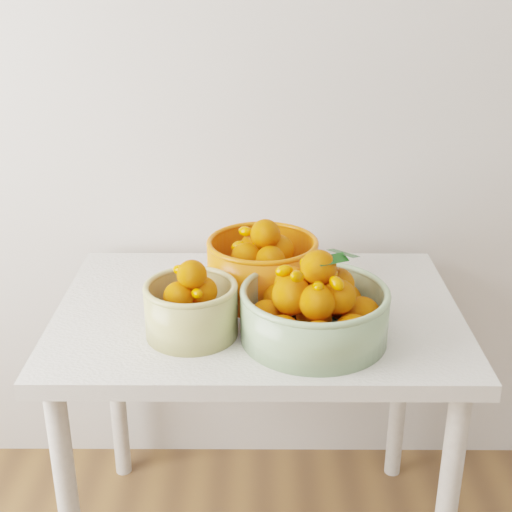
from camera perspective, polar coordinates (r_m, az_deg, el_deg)
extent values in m
cube|color=silver|center=(2.01, 6.97, 16.76)|extent=(4.00, 0.04, 2.70)
cube|color=silver|center=(1.79, 0.15, -4.70)|extent=(1.00, 0.70, 0.04)
cylinder|color=silver|center=(2.27, -11.16, -9.57)|extent=(0.05, 0.05, 0.71)
cylinder|color=silver|center=(2.27, 11.48, -9.62)|extent=(0.05, 0.05, 0.71)
cylinder|color=tan|center=(1.64, -5.20, -4.38)|extent=(0.27, 0.27, 0.12)
torus|color=tan|center=(1.61, -5.28, -2.47)|extent=(0.27, 0.27, 0.02)
sphere|color=#D1660C|center=(1.64, -3.31, -4.80)|extent=(0.07, 0.07, 0.07)
sphere|color=#FC5E00|center=(1.69, -5.13, -3.91)|extent=(0.07, 0.07, 0.07)
sphere|color=#FC5E00|center=(1.65, -7.07, -4.78)|extent=(0.07, 0.07, 0.07)
sphere|color=#FC5E00|center=(1.60, -5.47, -5.65)|extent=(0.07, 0.07, 0.07)
sphere|color=#FC5E00|center=(1.65, -5.19, -4.75)|extent=(0.07, 0.07, 0.07)
sphere|color=#FC5E00|center=(1.63, -4.28, -2.82)|extent=(0.07, 0.07, 0.07)
sphere|color=#FC5E00|center=(1.61, -6.21, -3.25)|extent=(0.07, 0.07, 0.07)
sphere|color=#FC5E00|center=(1.60, -5.16, -1.50)|extent=(0.07, 0.07, 0.07)
ellipsoid|color=#DF5D00|center=(1.58, -4.74, -3.02)|extent=(0.04, 0.04, 0.03)
ellipsoid|color=#DF5D00|center=(1.64, -5.60, -1.73)|extent=(0.04, 0.04, 0.04)
ellipsoid|color=#DF5D00|center=(1.61, -4.92, -1.61)|extent=(0.04, 0.04, 0.03)
ellipsoid|color=#DF5D00|center=(1.60, -5.23, -2.00)|extent=(0.05, 0.04, 0.04)
ellipsoid|color=#DF5D00|center=(1.62, -6.16, -1.10)|extent=(0.04, 0.05, 0.03)
ellipsoid|color=#DF5D00|center=(1.60, -5.43, -1.74)|extent=(0.04, 0.03, 0.03)
cylinder|color=#89A87A|center=(1.62, 4.67, -4.74)|extent=(0.43, 0.43, 0.12)
torus|color=#89A87A|center=(1.60, 4.74, -2.88)|extent=(0.44, 0.44, 0.02)
sphere|color=#FC5E00|center=(1.64, 8.43, -4.76)|extent=(0.09, 0.09, 0.09)
sphere|color=#FC5E00|center=(1.70, 6.95, -3.58)|extent=(0.09, 0.09, 0.09)
sphere|color=#FC5E00|center=(1.72, 4.45, -3.16)|extent=(0.09, 0.09, 0.09)
sphere|color=#FC5E00|center=(1.69, 1.99, -3.60)|extent=(0.09, 0.09, 0.09)
sphere|color=#FC5E00|center=(1.62, 0.86, -4.90)|extent=(0.08, 0.08, 0.08)
sphere|color=#FC5E00|center=(1.55, 2.17, -6.20)|extent=(0.08, 0.08, 0.08)
sphere|color=#FC5E00|center=(1.53, 5.05, -6.71)|extent=(0.08, 0.08, 0.08)
sphere|color=#FC5E00|center=(1.57, 7.72, -6.08)|extent=(0.08, 0.08, 0.08)
sphere|color=#FC5E00|center=(1.63, 4.67, -4.83)|extent=(0.08, 0.08, 0.08)
sphere|color=#FC5E00|center=(1.63, 6.50, -2.31)|extent=(0.08, 0.08, 0.08)
sphere|color=#FC5E00|center=(1.65, 4.75, -1.85)|extent=(0.09, 0.09, 0.09)
sphere|color=#FC5E00|center=(1.62, 2.90, -2.26)|extent=(0.08, 0.08, 0.08)
sphere|color=#FC5E00|center=(1.57, 2.89, -3.17)|extent=(0.09, 0.09, 0.09)
sphere|color=#FC5E00|center=(1.54, 4.92, -3.70)|extent=(0.08, 0.08, 0.08)
sphere|color=#FC5E00|center=(1.57, 6.62, -3.26)|extent=(0.08, 0.08, 0.08)
sphere|color=#FC5E00|center=(1.57, 5.03, -0.95)|extent=(0.08, 0.08, 0.08)
ellipsoid|color=#DF5D00|center=(1.62, 5.89, -0.44)|extent=(0.05, 0.05, 0.04)
ellipsoid|color=#DF5D00|center=(1.51, 3.31, -1.65)|extent=(0.05, 0.05, 0.05)
ellipsoid|color=#DF5D00|center=(1.61, 4.08, -0.86)|extent=(0.05, 0.05, 0.05)
ellipsoid|color=#DF5D00|center=(1.62, 5.98, -1.56)|extent=(0.05, 0.05, 0.04)
ellipsoid|color=#DF5D00|center=(1.58, 5.89, -1.52)|extent=(0.05, 0.04, 0.04)
ellipsoid|color=#DF5D00|center=(1.53, 6.47, -2.19)|extent=(0.05, 0.05, 0.04)
ellipsoid|color=#DF5D00|center=(1.57, 5.26, -0.87)|extent=(0.05, 0.03, 0.04)
ellipsoid|color=#DF5D00|center=(1.61, 4.83, -0.80)|extent=(0.03, 0.05, 0.04)
ellipsoid|color=#DF5D00|center=(1.53, 5.00, -2.49)|extent=(0.03, 0.05, 0.04)
ellipsoid|color=#DF5D00|center=(1.58, 4.74, -1.74)|extent=(0.04, 0.05, 0.04)
ellipsoid|color=#DF5D00|center=(1.61, 4.03, -0.65)|extent=(0.04, 0.05, 0.03)
ellipsoid|color=#DF5D00|center=(1.57, 2.26, -1.19)|extent=(0.05, 0.03, 0.04)
cylinder|color=#E7580C|center=(1.82, 0.52, -1.05)|extent=(0.33, 0.33, 0.15)
torus|color=#E7580C|center=(1.79, 0.53, 1.09)|extent=(0.34, 0.34, 0.01)
sphere|color=#FC5E00|center=(1.83, 3.17, -1.62)|extent=(0.07, 0.07, 0.07)
sphere|color=#FC5E00|center=(1.89, 1.83, -0.74)|extent=(0.07, 0.07, 0.07)
sphere|color=#FC5E00|center=(1.89, -0.84, -0.74)|extent=(0.08, 0.08, 0.08)
sphere|color=#FC5E00|center=(1.82, -2.13, -1.69)|extent=(0.08, 0.08, 0.08)
sphere|color=#FC5E00|center=(1.76, -0.97, -2.61)|extent=(0.08, 0.08, 0.08)
sphere|color=#FC5E00|center=(1.76, 2.01, -2.62)|extent=(0.08, 0.08, 0.08)
sphere|color=#FC5E00|center=(1.82, 0.52, -1.65)|extent=(0.08, 0.08, 0.08)
sphere|color=#FC5E00|center=(1.82, 1.80, 0.41)|extent=(0.08, 0.08, 0.08)
sphere|color=#FC5E00|center=(1.84, -0.12, 0.65)|extent=(0.08, 0.08, 0.08)
sphere|color=#FC5E00|center=(1.78, -0.80, -0.12)|extent=(0.08, 0.08, 0.08)
sphere|color=#FC5E00|center=(1.76, 1.15, -0.40)|extent=(0.08, 0.08, 0.08)
sphere|color=#FC5E00|center=(1.79, 0.75, 1.77)|extent=(0.08, 0.08, 0.08)
ellipsoid|color=#DF5D00|center=(1.77, 0.36, 1.95)|extent=(0.05, 0.05, 0.03)
ellipsoid|color=#DF5D00|center=(1.83, 0.05, 1.05)|extent=(0.04, 0.05, 0.03)
ellipsoid|color=#DF5D00|center=(1.80, 0.21, 0.83)|extent=(0.05, 0.05, 0.03)
ellipsoid|color=#DF5D00|center=(1.79, 0.00, 0.73)|extent=(0.04, 0.04, 0.04)
ellipsoid|color=#DF5D00|center=(1.83, 0.17, 2.03)|extent=(0.04, 0.05, 0.04)
ellipsoid|color=#DF5D00|center=(1.85, 1.28, 1.28)|extent=(0.04, 0.05, 0.04)
ellipsoid|color=#DF5D00|center=(1.81, -0.86, 1.99)|extent=(0.05, 0.05, 0.03)
ellipsoid|color=#DF5D00|center=(1.80, -1.41, 0.80)|extent=(0.05, 0.03, 0.04)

